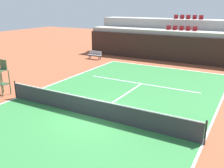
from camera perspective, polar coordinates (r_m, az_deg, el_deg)
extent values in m
plane|color=brown|center=(13.08, -4.62, -7.28)|extent=(80.00, 80.00, 0.00)
cube|color=#2D7238|center=(13.07, -4.62, -7.26)|extent=(11.00, 24.00, 0.01)
cube|color=white|center=(23.40, 12.00, 3.60)|extent=(11.00, 0.10, 0.00)
cube|color=white|center=(16.56, -20.47, -2.90)|extent=(0.10, 24.00, 0.00)
cube|color=white|center=(11.27, 19.63, -12.56)|extent=(0.10, 24.00, 0.00)
cube|color=white|center=(18.36, 6.61, 0.07)|extent=(8.26, 0.10, 0.00)
cube|color=white|center=(15.61, 1.97, -2.98)|extent=(0.10, 6.40, 0.00)
cube|color=black|center=(25.72, 14.08, 7.55)|extent=(19.43, 0.30, 2.54)
cube|color=#9E9E99|center=(26.97, 14.91, 8.38)|extent=(19.43, 2.40, 2.95)
cube|color=#9E9E99|center=(29.21, 16.25, 9.89)|extent=(19.43, 2.40, 3.93)
cube|color=maroon|center=(27.15, 12.42, 11.80)|extent=(0.44, 0.44, 0.04)
cube|color=maroon|center=(27.33, 12.58, 12.29)|extent=(0.44, 0.04, 0.40)
cube|color=maroon|center=(26.97, 13.79, 11.67)|extent=(0.44, 0.44, 0.04)
cube|color=maroon|center=(27.14, 13.94, 12.16)|extent=(0.44, 0.04, 0.40)
cube|color=maroon|center=(26.79, 15.17, 11.54)|extent=(0.44, 0.44, 0.04)
cube|color=maroon|center=(26.97, 15.32, 12.03)|extent=(0.44, 0.04, 0.40)
cube|color=maroon|center=(26.63, 16.56, 11.39)|extent=(0.44, 0.44, 0.04)
cube|color=maroon|center=(26.81, 16.70, 11.89)|extent=(0.44, 0.04, 0.40)
cube|color=maroon|center=(26.49, 17.97, 11.24)|extent=(0.44, 0.44, 0.04)
cube|color=maroon|center=(26.67, 18.11, 11.74)|extent=(0.44, 0.04, 0.40)
cube|color=maroon|center=(29.38, 14.02, 14.00)|extent=(0.44, 0.44, 0.04)
cube|color=maroon|center=(29.56, 14.16, 14.44)|extent=(0.44, 0.04, 0.40)
cube|color=maroon|center=(29.20, 15.29, 13.89)|extent=(0.44, 0.44, 0.04)
cube|color=maroon|center=(29.39, 15.43, 14.33)|extent=(0.44, 0.04, 0.40)
cube|color=maroon|center=(29.04, 16.59, 13.77)|extent=(0.44, 0.44, 0.04)
cube|color=maroon|center=(29.23, 16.72, 14.21)|extent=(0.44, 0.04, 0.40)
cube|color=maroon|center=(28.90, 17.89, 13.64)|extent=(0.44, 0.44, 0.04)
cube|color=maroon|center=(29.08, 18.02, 14.09)|extent=(0.44, 0.04, 0.40)
cube|color=maroon|center=(28.77, 19.20, 13.51)|extent=(0.44, 0.44, 0.04)
cube|color=maroon|center=(28.95, 19.33, 13.95)|extent=(0.44, 0.04, 0.40)
cylinder|color=black|center=(16.43, -20.78, -1.13)|extent=(0.08, 0.08, 1.07)
cylinder|color=black|center=(11.01, 20.18, -10.20)|extent=(0.08, 0.08, 1.07)
cube|color=#333338|center=(12.89, -4.67, -5.38)|extent=(10.90, 0.02, 0.92)
cube|color=white|center=(12.71, -4.72, -3.36)|extent=(10.90, 0.04, 0.05)
cylinder|color=#334C2D|center=(16.84, -23.51, -0.19)|extent=(0.06, 0.06, 1.55)
cylinder|color=#334C2D|center=(17.72, -23.37, 0.66)|extent=(0.06, 0.06, 1.55)
cylinder|color=#334C2D|center=(17.18, -21.94, 0.33)|extent=(0.06, 0.06, 1.55)
cube|color=#334C2D|center=(17.30, -23.41, 0.01)|extent=(0.70, 0.60, 0.04)
cube|color=#3F5938|center=(17.08, -23.76, 2.81)|extent=(0.60, 0.60, 0.05)
cube|color=#3F5938|center=(17.17, -23.15, 4.08)|extent=(0.60, 0.04, 0.60)
cube|color=#99999E|center=(26.51, -3.91, 6.51)|extent=(1.50, 0.40, 0.05)
cube|color=#99999E|center=(26.62, -3.71, 7.04)|extent=(1.50, 0.04, 0.36)
cube|color=#2D2D33|center=(26.77, -5.15, 6.07)|extent=(0.06, 0.06, 0.42)
cube|color=#2D2D33|center=(26.12, -2.97, 5.83)|extent=(0.06, 0.06, 0.42)
cube|color=#2D2D33|center=(27.00, -4.81, 6.18)|extent=(0.06, 0.06, 0.42)
cube|color=#2D2D33|center=(26.35, -2.64, 5.94)|extent=(0.06, 0.06, 0.42)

